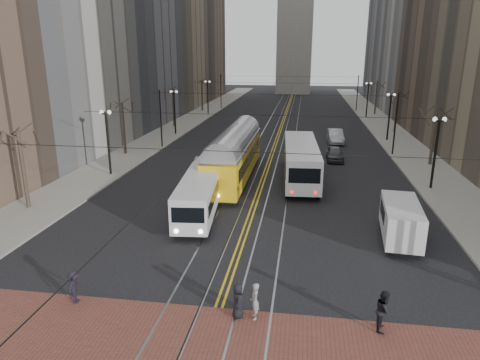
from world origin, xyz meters
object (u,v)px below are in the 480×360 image
(rear_bus, at_px, (301,162))
(pedestrian_a, at_px, (238,300))
(pedestrian_b, at_px, (255,301))
(pedestrian_c, at_px, (384,311))
(transit_bus, at_px, (201,193))
(streetcar, at_px, (235,159))
(cargo_van, at_px, (401,223))
(pedestrian_d, at_px, (75,287))
(sedan_grey, at_px, (335,154))
(sedan_silver, at_px, (335,136))

(rear_bus, distance_m, pedestrian_a, 20.77)
(pedestrian_b, relative_size, pedestrian_c, 0.92)
(transit_bus, relative_size, streetcar, 0.72)
(streetcar, distance_m, pedestrian_b, 20.68)
(cargo_van, xyz_separation_m, pedestrian_d, (-15.48, -8.86, -0.37))
(rear_bus, bearing_deg, sedan_grey, 62.97)
(sedan_grey, xyz_separation_m, pedestrian_c, (0.19, -28.28, 0.17))
(pedestrian_a, bearing_deg, pedestrian_b, -102.37)
(streetcar, distance_m, cargo_van, 16.30)
(pedestrian_b, height_order, pedestrian_d, pedestrian_b)
(sedan_silver, distance_m, pedestrian_d, 39.72)
(transit_bus, bearing_deg, cargo_van, -19.05)
(pedestrian_d, bearing_deg, pedestrian_b, -93.14)
(pedestrian_b, bearing_deg, sedan_silver, 157.77)
(sedan_grey, distance_m, pedestrian_c, 28.28)
(streetcar, distance_m, sedan_silver, 19.68)
(sedan_grey, distance_m, sedan_silver, 9.08)
(pedestrian_a, bearing_deg, pedestrian_c, -102.37)
(cargo_van, bearing_deg, pedestrian_a, -127.73)
(cargo_van, relative_size, sedan_silver, 1.05)
(transit_bus, xyz_separation_m, sedan_silver, (10.68, 25.44, -0.52))
(streetcar, relative_size, rear_bus, 1.21)
(streetcar, xyz_separation_m, pedestrian_b, (4.13, -20.24, -0.95))
(pedestrian_c, bearing_deg, pedestrian_a, 99.61)
(streetcar, height_order, cargo_van, streetcar)
(rear_bus, bearing_deg, sedan_silver, 73.49)
(transit_bus, height_order, sedan_silver, transit_bus)
(pedestrian_d, bearing_deg, streetcar, -13.87)
(rear_bus, relative_size, pedestrian_c, 7.14)
(sedan_silver, xyz_separation_m, pedestrian_d, (-13.52, -37.35, -0.03))
(transit_bus, bearing_deg, streetcar, 77.63)
(sedan_silver, relative_size, pedestrian_c, 2.86)
(rear_bus, xyz_separation_m, sedan_silver, (3.98, 16.72, -0.79))
(sedan_grey, height_order, pedestrian_b, pedestrian_b)
(sedan_grey, height_order, sedan_silver, sedan_silver)
(cargo_van, height_order, pedestrian_b, cargo_van)
(transit_bus, bearing_deg, pedestrian_c, -54.71)
(streetcar, xyz_separation_m, pedestrian_d, (-3.84, -20.24, -0.98))
(rear_bus, bearing_deg, pedestrian_c, -83.24)
(sedan_silver, bearing_deg, streetcar, -122.26)
(transit_bus, distance_m, pedestrian_a, 12.71)
(cargo_van, bearing_deg, rear_bus, 121.93)
(sedan_grey, bearing_deg, streetcar, -138.71)
(transit_bus, relative_size, sedan_silver, 2.17)
(sedan_silver, bearing_deg, transit_bus, -115.52)
(cargo_van, xyz_separation_m, sedan_grey, (-2.56, 19.42, -0.45))
(transit_bus, relative_size, pedestrian_a, 7.01)
(sedan_silver, bearing_deg, pedestrian_b, -101.20)
(rear_bus, bearing_deg, transit_bus, -130.61)
(rear_bus, xyz_separation_m, pedestrian_c, (3.59, -20.63, -0.73))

